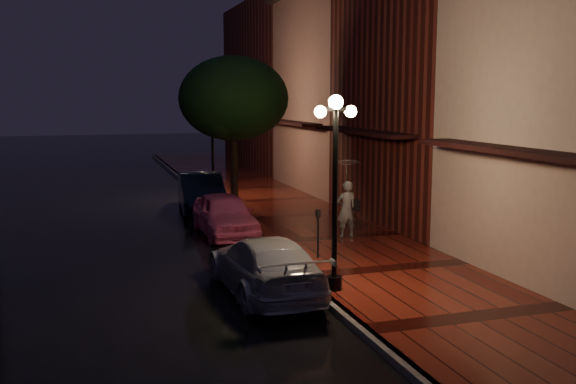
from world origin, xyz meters
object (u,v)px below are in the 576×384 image
object	(u,v)px
street_tree	(234,101)
pink_car	(225,214)
silver_car	(265,265)
navy_car	(201,192)
streetlamp_far	(213,140)
parking_meter	(318,228)
woman_with_umbrella	(347,185)
streetlamp_near	(335,181)

from	to	relation	value
street_tree	pink_car	xyz separation A→B (m)	(-1.26, -4.02, -3.56)
silver_car	navy_car	bearing A→B (deg)	-94.20
streetlamp_far	pink_car	world-z (taller)	streetlamp_far
street_tree	parking_meter	world-z (taller)	street_tree
woman_with_umbrella	parking_meter	size ratio (longest dim) A/B	1.85
parking_meter	street_tree	bearing A→B (deg)	83.32
streetlamp_near	navy_car	world-z (taller)	streetlamp_near
streetlamp_far	woman_with_umbrella	distance (m)	9.44
navy_car	silver_car	xyz separation A→B (m)	(-0.47, -10.91, -0.10)
silver_car	parking_meter	size ratio (longest dim) A/B	3.43
navy_car	woman_with_umbrella	xyz separation A→B (m)	(3.31, -6.65, 1.00)
pink_car	silver_car	size ratio (longest dim) A/B	0.89
street_tree	streetlamp_near	bearing A→B (deg)	-91.35
streetlamp_far	pink_car	xyz separation A→B (m)	(-1.00, -7.03, -1.92)
streetlamp_far	silver_car	size ratio (longest dim) A/B	0.96
pink_car	silver_car	distance (m)	6.35
street_tree	pink_car	size ratio (longest dim) A/B	1.45
streetlamp_far	navy_car	xyz separation A→B (m)	(-0.96, -2.46, -1.85)
streetlamp_far	parking_meter	xyz separation A→B (m)	(0.65, -11.20, -1.65)
street_tree	silver_car	xyz separation A→B (m)	(-1.68, -10.36, -3.59)
navy_car	woman_with_umbrella	world-z (taller)	woman_with_umbrella
pink_car	street_tree	bearing A→B (deg)	71.72
navy_car	woman_with_umbrella	bearing A→B (deg)	-58.63
navy_car	woman_with_umbrella	distance (m)	7.49
street_tree	woman_with_umbrella	xyz separation A→B (m)	(2.09, -6.10, -2.49)
street_tree	parking_meter	size ratio (longest dim) A/B	4.41
streetlamp_near	parking_meter	world-z (taller)	streetlamp_near
navy_car	parking_meter	world-z (taller)	navy_car
silver_car	parking_meter	xyz separation A→B (m)	(2.07, 2.16, 0.29)
streetlamp_near	street_tree	size ratio (longest dim) A/B	0.74
pink_car	silver_car	bearing A→B (deg)	-94.79
streetlamp_far	pink_car	bearing A→B (deg)	-98.07
streetlamp_far	navy_car	bearing A→B (deg)	-111.26
streetlamp_near	streetlamp_far	world-z (taller)	same
streetlamp_near	pink_car	distance (m)	7.30
navy_car	silver_car	bearing A→B (deg)	-87.54
silver_car	streetlamp_near	bearing A→B (deg)	154.21
streetlamp_far	streetlamp_near	bearing A→B (deg)	-90.00
woman_with_umbrella	streetlamp_near	bearing A→B (deg)	63.82
silver_car	parking_meter	bearing A→B (deg)	-135.54
pink_car	woman_with_umbrella	xyz separation A→B (m)	(3.35, -2.07, 1.07)
streetlamp_near	woman_with_umbrella	size ratio (longest dim) A/B	1.78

